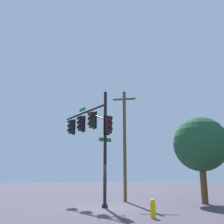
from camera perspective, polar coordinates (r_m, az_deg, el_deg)
The scene contains 5 objects.
ground_plane at distance 16.70m, azimuth -1.57°, elevation -19.91°, with size 120.00×120.00×0.00m, color #423E4B.
signal_pole_assembly at distance 18.36m, azimuth -4.54°, elevation -3.62°, with size 6.25×1.79×7.19m.
utility_pole at distance 20.59m, azimuth 2.74°, elevation -6.43°, with size 1.10×1.57×8.42m.
fire_hydrant at distance 12.89m, azimuth 8.78°, elevation -19.82°, with size 0.33×0.24×0.83m.
tree_mid at distance 19.85m, azimuth 18.51°, elevation -6.58°, with size 3.82×3.82×5.95m.
Camera 1 is at (-15.45, 6.05, 1.86)m, focal length 42.55 mm.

